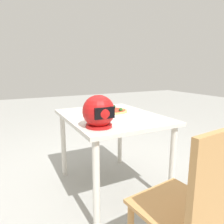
{
  "coord_description": "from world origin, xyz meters",
  "views": [
    {
      "loc": [
        0.83,
        1.63,
        1.13
      ],
      "look_at": [
        -0.03,
        -0.04,
        0.74
      ],
      "focal_mm": 33.19,
      "sensor_mm": 36.0,
      "label": 1
    }
  ],
  "objects_px": {
    "pizza": "(113,111)",
    "chair_far": "(195,206)",
    "motorcycle_helmet": "(99,112)",
    "dining_table": "(111,125)"
  },
  "relations": [
    {
      "from": "pizza",
      "to": "chair_far",
      "type": "height_order",
      "value": "chair_far"
    },
    {
      "from": "motorcycle_helmet",
      "to": "chair_far",
      "type": "bearing_deg",
      "value": 102.49
    },
    {
      "from": "motorcycle_helmet",
      "to": "chair_far",
      "type": "relative_size",
      "value": 0.26
    },
    {
      "from": "chair_far",
      "to": "pizza",
      "type": "bearing_deg",
      "value": -97.27
    },
    {
      "from": "pizza",
      "to": "motorcycle_helmet",
      "type": "bearing_deg",
      "value": 51.02
    },
    {
      "from": "motorcycle_helmet",
      "to": "chair_far",
      "type": "distance_m",
      "value": 0.82
    },
    {
      "from": "chair_far",
      "to": "dining_table",
      "type": "bearing_deg",
      "value": -95.06
    },
    {
      "from": "dining_table",
      "to": "pizza",
      "type": "height_order",
      "value": "pizza"
    },
    {
      "from": "dining_table",
      "to": "chair_far",
      "type": "distance_m",
      "value": 1.05
    },
    {
      "from": "pizza",
      "to": "chair_far",
      "type": "bearing_deg",
      "value": 82.73
    }
  ]
}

